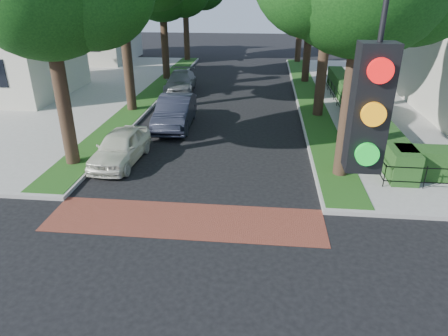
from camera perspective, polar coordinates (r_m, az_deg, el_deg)
The scene contains 10 objects.
ground at distance 10.61m, azimuth -9.02°, elevation -16.53°, with size 120.00×120.00×0.00m, color black.
crosswalk_far at distance 13.11m, azimuth -5.60°, elevation -7.41°, with size 9.00×2.20×0.01m, color brown.
grass_strip_ne at distance 27.78m, azimuth 12.07°, elevation 9.92°, with size 1.60×29.80×0.02m, color #244D16.
grass_strip_nw at distance 28.70m, azimuth -10.26°, elevation 10.53°, with size 1.60×29.80×0.02m, color #244D16.
hedge_main_road at distance 24.09m, azimuth 18.57°, elevation 8.44°, with size 1.00×18.00×1.20m, color #1A3B14.
fence_main_road at distance 23.97m, azimuth 16.65°, elevation 8.23°, with size 0.06×18.00×0.90m, color black, non-canonical shape.
house_left_far at distance 43.56m, azimuth -19.73°, elevation 20.76°, with size 10.00×9.00×10.14m.
parked_car_front at distance 17.51m, azimuth -14.59°, elevation 2.93°, with size 1.65×4.11×1.40m, color silver.
parked_car_middle at distance 21.60m, azimuth -7.01°, elevation 7.95°, with size 1.72×4.95×1.63m, color black.
parked_car_rear at distance 29.30m, azimuth -6.23°, elevation 12.14°, with size 1.96×4.83×1.40m, color slate.
Camera 1 is at (2.39, -7.68, 6.91)m, focal length 32.00 mm.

